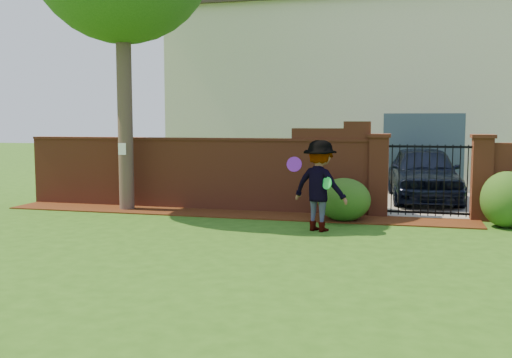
% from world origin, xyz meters
% --- Properties ---
extents(ground, '(80.00, 80.00, 0.01)m').
position_xyz_m(ground, '(0.00, 0.00, -0.01)').
color(ground, '#275214').
rests_on(ground, ground).
extents(mulch_bed, '(11.10, 1.08, 0.03)m').
position_xyz_m(mulch_bed, '(-0.95, 3.34, 0.01)').
color(mulch_bed, '#3A1A0A').
rests_on(mulch_bed, ground).
extents(brick_wall, '(8.70, 0.31, 2.16)m').
position_xyz_m(brick_wall, '(-2.01, 4.00, 0.93)').
color(brick_wall, brown).
rests_on(brick_wall, ground).
extents(pillar_left, '(0.50, 0.50, 1.88)m').
position_xyz_m(pillar_left, '(2.40, 4.00, 0.96)').
color(pillar_left, brown).
rests_on(pillar_left, ground).
extents(pillar_right, '(0.50, 0.50, 1.88)m').
position_xyz_m(pillar_right, '(4.60, 4.00, 0.96)').
color(pillar_right, brown).
rests_on(pillar_right, ground).
extents(iron_gate, '(1.78, 0.03, 1.60)m').
position_xyz_m(iron_gate, '(3.50, 4.00, 0.85)').
color(iron_gate, black).
rests_on(iron_gate, ground).
extents(driveway, '(3.20, 8.00, 0.01)m').
position_xyz_m(driveway, '(3.50, 8.00, 0.01)').
color(driveway, gray).
rests_on(driveway, ground).
extents(house, '(12.40, 6.40, 6.30)m').
position_xyz_m(house, '(1.00, 12.00, 3.16)').
color(house, '#EEE9C7').
rests_on(house, ground).
extents(car, '(2.11, 4.53, 1.50)m').
position_xyz_m(car, '(3.49, 6.76, 0.75)').
color(car, black).
rests_on(car, ground).
extents(paper_notice, '(0.20, 0.01, 0.28)m').
position_xyz_m(paper_notice, '(-3.60, 3.21, 1.50)').
color(paper_notice, white).
rests_on(paper_notice, tree).
extents(shrub_left, '(1.15, 1.15, 0.94)m').
position_xyz_m(shrub_left, '(1.71, 3.11, 0.47)').
color(shrub_left, '#1A4915').
rests_on(shrub_left, ground).
extents(shrub_middle, '(1.05, 1.05, 1.15)m').
position_xyz_m(shrub_middle, '(5.00, 3.19, 0.58)').
color(shrub_middle, '#1A4915').
rests_on(shrub_middle, ground).
extents(man, '(1.32, 1.05, 1.79)m').
position_xyz_m(man, '(1.34, 1.86, 0.90)').
color(man, gray).
rests_on(man, ground).
extents(frisbee_purple, '(0.30, 0.09, 0.30)m').
position_xyz_m(frisbee_purple, '(0.86, 1.79, 1.32)').
color(frisbee_purple, purple).
rests_on(frisbee_purple, man).
extents(frisbee_green, '(0.22, 0.20, 0.24)m').
position_xyz_m(frisbee_green, '(1.53, 1.64, 0.98)').
color(frisbee_green, green).
rests_on(frisbee_green, man).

